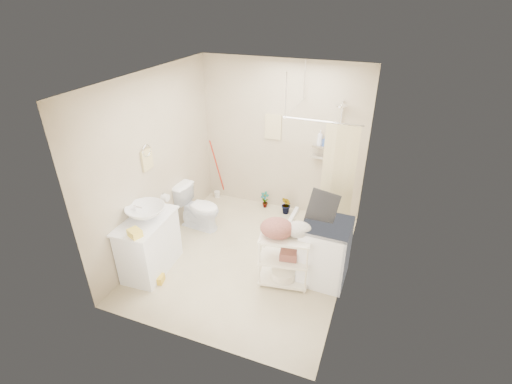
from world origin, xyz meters
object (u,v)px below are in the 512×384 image
(washing_machine, at_px, (325,251))
(vanity, at_px, (149,245))
(toilet, at_px, (199,207))
(laundry_rack, at_px, (284,255))

(washing_machine, bearing_deg, vanity, -162.55)
(toilet, xyz_separation_m, laundry_rack, (1.70, -0.79, 0.08))
(laundry_rack, bearing_deg, washing_machine, 20.90)
(vanity, distance_m, toilet, 1.19)
(toilet, bearing_deg, laundry_rack, -109.98)
(vanity, height_order, toilet, vanity)
(vanity, relative_size, washing_machine, 1.05)
(toilet, relative_size, laundry_rack, 0.83)
(vanity, bearing_deg, toilet, 80.82)
(vanity, relative_size, laundry_rack, 1.04)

